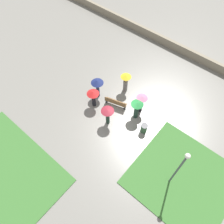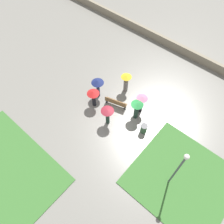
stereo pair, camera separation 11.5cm
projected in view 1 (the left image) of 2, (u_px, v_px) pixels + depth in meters
The scene contains 12 objects.
ground_plane at pixel (115, 119), 18.33m from camera, with size 90.00×90.00×0.00m, color slate.
lawn_patch_near at pixel (183, 178), 15.56m from camera, with size 6.75×6.56×0.06m.
parapet_wall at pixel (182, 49), 22.58m from camera, with size 45.00×0.35×0.89m.
park_bench at pixel (116, 102), 18.73m from camera, with size 1.96×0.94×0.90m.
lamp_post at pixel (180, 166), 12.96m from camera, with size 0.32×0.32×4.72m.
trash_bin at pixel (144, 128), 17.36m from camera, with size 0.56×0.56×0.86m.
crowd_person_navy at pixel (97, 84), 18.47m from camera, with size 1.07×1.07×1.99m.
crowd_person_maroon at pixel (108, 113), 17.07m from camera, with size 1.04×1.04×1.85m.
crowd_person_green at pixel (137, 108), 17.41m from camera, with size 1.00×1.00×1.97m.
crowd_person_pink at pixel (141, 101), 17.73m from camera, with size 0.94×0.94×1.95m.
crowd_person_red at pixel (93, 95), 18.04m from camera, with size 1.04×1.04×1.83m.
crowd_person_yellow at pixel (126, 81), 19.09m from camera, with size 0.93×0.93×1.96m.
Camera 1 is at (-6.09, 7.57, 15.56)m, focal length 35.00 mm.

